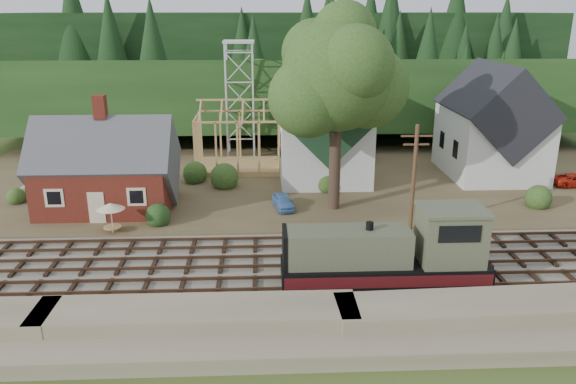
{
  "coord_description": "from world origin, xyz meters",
  "views": [
    {
      "loc": [
        -3.55,
        -32.25,
        15.5
      ],
      "look_at": [
        -1.85,
        6.0,
        3.0
      ],
      "focal_mm": 35.0,
      "sensor_mm": 36.0,
      "label": 1
    }
  ],
  "objects_px": {
    "locomotive": "(393,254)",
    "car_blue": "(283,201)",
    "car_green": "(44,189)",
    "patio_set": "(111,207)",
    "car_red": "(576,180)"
  },
  "relations": [
    {
      "from": "car_green",
      "to": "patio_set",
      "type": "height_order",
      "value": "patio_set"
    },
    {
      "from": "car_green",
      "to": "patio_set",
      "type": "relative_size",
      "value": 1.73
    },
    {
      "from": "locomotive",
      "to": "patio_set",
      "type": "relative_size",
      "value": 5.35
    },
    {
      "from": "locomotive",
      "to": "patio_set",
      "type": "distance_m",
      "value": 20.15
    },
    {
      "from": "car_blue",
      "to": "car_green",
      "type": "xyz_separation_m",
      "value": [
        -20.21,
        3.89,
        0.05
      ]
    },
    {
      "from": "car_green",
      "to": "patio_set",
      "type": "bearing_deg",
      "value": -137.54
    },
    {
      "from": "car_blue",
      "to": "car_red",
      "type": "distance_m",
      "value": 26.98
    },
    {
      "from": "car_blue",
      "to": "car_green",
      "type": "relative_size",
      "value": 0.89
    },
    {
      "from": "locomotive",
      "to": "car_green",
      "type": "bearing_deg",
      "value": 146.93
    },
    {
      "from": "car_red",
      "to": "patio_set",
      "type": "xyz_separation_m",
      "value": [
        -38.93,
        -9.23,
        1.3
      ]
    },
    {
      "from": "locomotive",
      "to": "car_red",
      "type": "bearing_deg",
      "value": 40.69
    },
    {
      "from": "car_green",
      "to": "car_red",
      "type": "xyz_separation_m",
      "value": [
        46.78,
        0.84,
        -0.06
      ]
    },
    {
      "from": "locomotive",
      "to": "car_blue",
      "type": "bearing_deg",
      "value": 114.12
    },
    {
      "from": "car_green",
      "to": "car_red",
      "type": "relative_size",
      "value": 0.93
    },
    {
      "from": "car_green",
      "to": "patio_set",
      "type": "distance_m",
      "value": 11.55
    }
  ]
}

